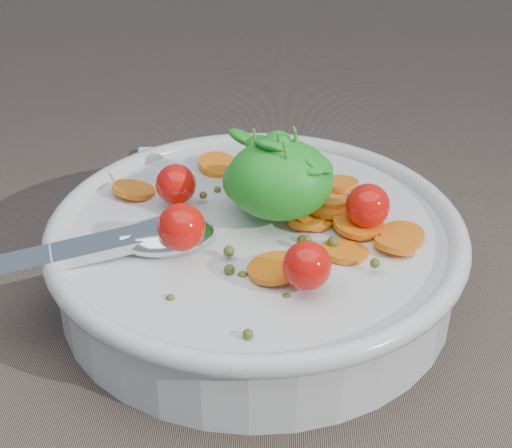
{
  "coord_description": "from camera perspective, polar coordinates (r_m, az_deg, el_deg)",
  "views": [
    {
      "loc": [
        0.03,
        -0.45,
        0.34
      ],
      "look_at": [
        0.01,
        0.0,
        0.06
      ],
      "focal_mm": 55.0,
      "sensor_mm": 36.0,
      "label": 1
    }
  ],
  "objects": [
    {
      "name": "ground",
      "position": [
        0.57,
        -1.41,
        -4.92
      ],
      "size": [
        6.0,
        6.0,
        0.0
      ],
      "primitive_type": "plane",
      "color": "#725E51",
      "rests_on": "ground"
    },
    {
      "name": "bowl",
      "position": [
        0.55,
        0.03,
        -2.06
      ],
      "size": [
        0.31,
        0.29,
        0.12
      ],
      "color": "silver",
      "rests_on": "ground"
    },
    {
      "name": "napkin",
      "position": [
        0.7,
        -2.6,
        3.0
      ],
      "size": [
        0.17,
        0.15,
        0.01
      ],
      "primitive_type": "cube",
      "rotation": [
        0.0,
        0.0,
        0.06
      ],
      "color": "white",
      "rests_on": "ground"
    }
  ]
}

